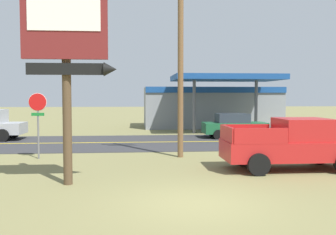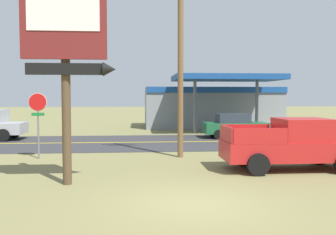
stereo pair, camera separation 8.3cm
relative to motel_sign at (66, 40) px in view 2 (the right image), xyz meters
The scene contains 9 objects.
ground_plane 6.25m from the motel_sign, 32.54° to the right, with size 180.00×180.00×0.00m, color olive.
road_asphalt 12.16m from the motel_sign, 71.30° to the left, with size 140.00×8.00×0.02m, color #333335.
road_centre_line 12.16m from the motel_sign, 71.30° to the left, with size 126.00×0.20×0.01m, color gold.
motel_sign is the anchor object (origin of this frame).
stop_sign 6.20m from the motel_sign, 113.47° to the left, with size 0.80×0.08×2.95m.
utility_pole 6.59m from the motel_sign, 51.01° to the left, with size 1.77×0.26×8.70m.
gas_station 23.62m from the motel_sign, 67.71° to the left, with size 12.00×11.50×4.40m.
pickup_red_parked_on_lawn 9.04m from the motel_sign, 12.95° to the left, with size 5.21×2.25×1.96m.
car_green_near_lane 15.81m from the motel_sign, 55.65° to the left, with size 4.20×2.00×1.64m.
Camera 2 is at (-1.43, -9.53, 2.81)m, focal length 39.86 mm.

